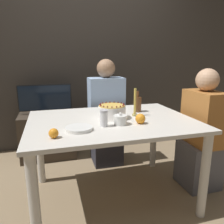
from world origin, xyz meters
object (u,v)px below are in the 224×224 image
(person_man_blue_shirt, at_px, (106,119))
(bottle, at_px, (138,104))
(candle, at_px, (135,105))
(cake, at_px, (112,112))
(sugar_shaker, at_px, (104,118))
(sugar_bowl, at_px, (120,120))
(person_woman_floral, at_px, (201,138))
(tv_monitor, at_px, (45,98))

(person_man_blue_shirt, bearing_deg, bottle, 110.13)
(candle, bearing_deg, person_man_blue_shirt, 98.75)
(candle, bearing_deg, cake, -177.39)
(candle, relative_size, bottle, 1.25)
(candle, bearing_deg, sugar_shaker, -146.67)
(sugar_bowl, bearing_deg, person_man_blue_shirt, 83.09)
(sugar_bowl, xyz_separation_m, person_woman_floral, (0.86, 0.11, -0.28))
(bottle, relative_size, person_woman_floral, 0.17)
(cake, bearing_deg, sugar_bowl, -86.78)
(cake, bearing_deg, sugar_shaker, -120.31)
(bottle, relative_size, tv_monitor, 0.31)
(bottle, distance_m, person_woman_floral, 0.70)
(tv_monitor, bearing_deg, candle, -53.16)
(bottle, xyz_separation_m, person_man_blue_shirt, (-0.18, 0.50, -0.28))
(bottle, bearing_deg, candle, -120.71)
(sugar_bowl, distance_m, tv_monitor, 1.39)
(person_man_blue_shirt, bearing_deg, candle, 98.75)
(sugar_bowl, bearing_deg, tv_monitor, 114.84)
(sugar_shaker, height_order, tv_monitor, tv_monitor)
(sugar_bowl, distance_m, bottle, 0.46)
(candle, height_order, person_man_blue_shirt, person_man_blue_shirt)
(candle, xyz_separation_m, person_man_blue_shirt, (-0.10, 0.65, -0.30))
(bottle, bearing_deg, tv_monitor, 133.89)
(candle, relative_size, tv_monitor, 0.39)
(tv_monitor, bearing_deg, sugar_bowl, -65.16)
(person_woman_floral, bearing_deg, tv_monitor, 51.58)
(bottle, bearing_deg, cake, -152.95)
(sugar_shaker, bearing_deg, cake, 59.69)
(cake, distance_m, candle, 0.22)
(cake, bearing_deg, tv_monitor, 118.35)
(sugar_bowl, height_order, candle, candle)
(sugar_shaker, bearing_deg, tv_monitor, 109.34)
(cake, xyz_separation_m, candle, (0.21, 0.01, 0.04))
(bottle, bearing_deg, person_woman_floral, -22.76)
(sugar_bowl, bearing_deg, person_woman_floral, 7.36)
(candle, distance_m, person_man_blue_shirt, 0.72)
(sugar_shaker, xyz_separation_m, person_woman_floral, (1.00, 0.13, -0.31))
(sugar_bowl, xyz_separation_m, tv_monitor, (-0.58, 1.26, -0.02))
(sugar_shaker, bearing_deg, candle, 33.33)
(person_woman_floral, bearing_deg, cake, 84.26)
(sugar_shaker, relative_size, candle, 0.51)
(tv_monitor, bearing_deg, bottle, -46.11)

